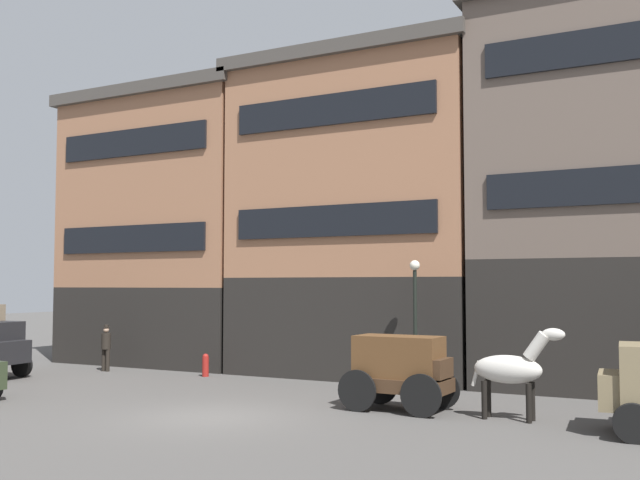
# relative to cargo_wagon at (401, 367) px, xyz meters

# --- Properties ---
(ground_plane) EXTENTS (120.00, 120.00, 0.00)m
(ground_plane) POSITION_rel_cargo_wagon_xyz_m (-3.93, -3.12, -1.15)
(ground_plane) COLOR #4C4947
(building_far_left) EXTENTS (9.28, 5.59, 11.64)m
(building_far_left) POSITION_rel_cargo_wagon_xyz_m (-13.33, 6.85, 4.72)
(building_far_left) COLOR black
(building_far_left) RESTS_ON ground_plane
(building_center_left) EXTENTS (9.67, 5.59, 11.98)m
(building_center_left) POSITION_rel_cargo_wagon_xyz_m (-4.20, 6.85, 4.88)
(building_center_left) COLOR black
(building_center_left) RESTS_ON ground_plane
(building_center_right) EXTENTS (9.83, 5.59, 13.01)m
(building_center_right) POSITION_rel_cargo_wagon_xyz_m (5.20, 6.85, 5.40)
(building_center_right) COLOR black
(building_center_right) RESTS_ON ground_plane
(cargo_wagon) EXTENTS (2.94, 1.58, 1.98)m
(cargo_wagon) POSITION_rel_cargo_wagon_xyz_m (0.00, 0.00, 0.00)
(cargo_wagon) COLOR #3D2819
(cargo_wagon) RESTS_ON ground_plane
(draft_horse) EXTENTS (2.35, 0.65, 2.30)m
(draft_horse) POSITION_rel_cargo_wagon_xyz_m (2.95, -0.00, 0.12)
(draft_horse) COLOR beige
(draft_horse) RESTS_ON ground_plane
(pedestrian_officer) EXTENTS (0.41, 0.41, 1.79)m
(pedestrian_officer) POSITION_rel_cargo_wagon_xyz_m (-13.36, 2.98, -0.17)
(pedestrian_officer) COLOR black
(pedestrian_officer) RESTS_ON ground_plane
(streetlamp_curbside) EXTENTS (0.32, 0.32, 4.12)m
(streetlamp_curbside) POSITION_rel_cargo_wagon_xyz_m (-0.84, 3.43, 1.52)
(streetlamp_curbside) COLOR black
(streetlamp_curbside) RESTS_ON ground_plane
(fire_hydrant_curbside) EXTENTS (0.24, 0.24, 0.83)m
(fire_hydrant_curbside) POSITION_rel_cargo_wagon_xyz_m (-8.96, 3.45, -0.72)
(fire_hydrant_curbside) COLOR maroon
(fire_hydrant_curbside) RESTS_ON ground_plane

